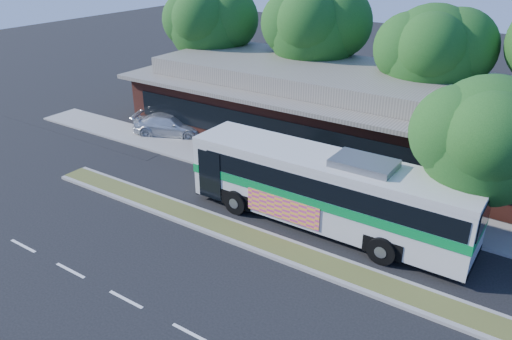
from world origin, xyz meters
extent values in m
plane|color=black|center=(0.00, 0.00, 0.00)|extent=(120.00, 120.00, 0.00)
cube|color=#404C20|center=(0.00, 0.60, 0.07)|extent=(26.00, 1.10, 0.15)
cube|color=gray|center=(0.00, 6.40, 0.06)|extent=(44.00, 2.60, 0.12)
cube|color=black|center=(-18.00, 10.00, 0.01)|extent=(14.00, 12.00, 0.01)
cube|color=#5B261C|center=(0.00, 13.00, 1.60)|extent=(32.00, 10.00, 3.20)
cube|color=#655F55|center=(0.00, 13.00, 3.32)|extent=(33.20, 11.20, 0.24)
cube|color=#655F55|center=(0.00, 13.00, 3.95)|extent=(30.00, 8.00, 1.00)
cube|color=black|center=(0.00, 7.97, 1.70)|extent=(30.00, 0.06, 1.60)
cylinder|color=black|center=(-15.00, 15.00, 1.99)|extent=(0.44, 0.44, 3.99)
sphere|color=#164115|center=(-15.00, 15.00, 5.73)|extent=(5.80, 5.80, 5.80)
sphere|color=#164115|center=(-13.70, 15.43, 6.19)|extent=(4.52, 4.52, 4.52)
cylinder|color=black|center=(-7.00, 16.00, 2.10)|extent=(0.44, 0.44, 4.20)
sphere|color=#164115|center=(-7.00, 16.00, 6.00)|extent=(6.00, 6.00, 6.00)
sphere|color=#164115|center=(-5.65, 16.45, 6.48)|extent=(4.68, 4.68, 4.68)
cylinder|color=black|center=(1.00, 15.00, 1.89)|extent=(0.44, 0.44, 3.78)
sphere|color=#164115|center=(1.00, 15.00, 5.46)|extent=(5.60, 5.60, 5.60)
sphere|color=#164115|center=(2.26, 15.42, 5.91)|extent=(4.37, 4.37, 4.37)
cube|color=silver|center=(0.48, 3.33, 1.78)|extent=(12.39, 2.67, 2.85)
cube|color=black|center=(0.79, 3.33, 2.35)|extent=(11.40, 2.72, 0.85)
cube|color=silver|center=(0.48, 3.33, 3.08)|extent=(12.41, 2.69, 0.27)
cube|color=#058135|center=(0.48, 3.33, 1.69)|extent=(12.46, 2.73, 0.39)
cube|color=black|center=(-5.73, 3.34, 2.12)|extent=(0.07, 2.32, 1.77)
cube|color=black|center=(6.70, 3.31, 2.45)|extent=(0.07, 2.16, 1.14)
cube|color=#C73A7B|center=(-0.86, 1.98, 1.03)|extent=(3.51, 0.06, 1.03)
cube|color=slate|center=(2.03, 3.32, 3.34)|extent=(2.48, 1.66, 0.31)
cylinder|color=black|center=(-3.34, 2.04, 0.57)|extent=(1.14, 0.37, 1.14)
cylinder|color=black|center=(-3.33, 4.63, 0.57)|extent=(1.14, 0.37, 1.14)
cylinder|color=black|center=(3.58, 2.02, 0.57)|extent=(1.14, 0.37, 1.14)
cylinder|color=black|center=(3.58, 4.61, 0.57)|extent=(1.14, 0.37, 1.14)
imported|color=silver|center=(-12.63, 7.80, 0.68)|extent=(5.03, 3.59, 1.35)
cylinder|color=black|center=(6.00, 5.30, 1.51)|extent=(0.44, 0.44, 3.02)
sphere|color=#164115|center=(6.00, 5.30, 4.52)|extent=(4.98, 4.98, 4.98)
camera|label=1|loc=(8.45, -13.98, 11.42)|focal=35.00mm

